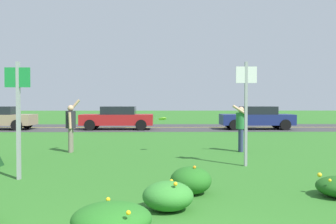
% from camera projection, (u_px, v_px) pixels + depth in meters
% --- Properties ---
extents(ground_plane, '(120.00, 120.00, 0.00)m').
position_uv_depth(ground_plane, '(156.00, 147.00, 14.28)').
color(ground_plane, '#2D6B23').
extents(highway_strip, '(120.00, 7.50, 0.01)m').
position_uv_depth(highway_strip, '(158.00, 127.00, 25.22)').
color(highway_strip, '#38383A').
rests_on(highway_strip, ground).
extents(highway_center_stripe, '(120.00, 0.16, 0.00)m').
position_uv_depth(highway_center_stripe, '(158.00, 127.00, 25.22)').
color(highway_center_stripe, yellow).
rests_on(highway_center_stripe, ground).
extents(daylily_clump_mid_center, '(0.78, 0.82, 0.55)m').
position_uv_depth(daylily_clump_mid_center, '(191.00, 180.00, 7.03)').
color(daylily_clump_mid_center, '#23661E').
rests_on(daylily_clump_mid_center, ground).
extents(daylily_clump_front_left, '(1.06, 1.04, 0.43)m').
position_uv_depth(daylily_clump_front_left, '(112.00, 219.00, 4.88)').
color(daylily_clump_front_left, '#23661E').
rests_on(daylily_clump_front_left, ground).
extents(daylily_clump_front_right, '(0.82, 0.77, 0.51)m').
position_uv_depth(daylily_clump_front_right, '(168.00, 196.00, 5.95)').
color(daylily_clump_front_right, '#337F2D').
rests_on(daylily_clump_front_right, ground).
extents(sign_post_near_path, '(0.56, 0.10, 2.63)m').
position_uv_depth(sign_post_near_path, '(18.00, 108.00, 8.30)').
color(sign_post_near_path, '#93969B').
rests_on(sign_post_near_path, ground).
extents(sign_post_by_roadside, '(0.56, 0.10, 2.81)m').
position_uv_depth(sign_post_by_roadside, '(246.00, 103.00, 10.03)').
color(sign_post_by_roadside, '#93969B').
rests_on(sign_post_by_roadside, ground).
extents(person_thrower_dark_shirt, '(0.46, 0.49, 1.83)m').
position_uv_depth(person_thrower_dark_shirt, '(71.00, 124.00, 12.82)').
color(person_thrower_dark_shirt, '#232328').
rests_on(person_thrower_dark_shirt, ground).
extents(person_catcher_green_shirt, '(0.51, 0.49, 1.64)m').
position_uv_depth(person_catcher_green_shirt, '(241.00, 125.00, 12.97)').
color(person_catcher_green_shirt, '#287038').
rests_on(person_catcher_green_shirt, ground).
extents(frisbee_lime, '(0.28, 0.27, 0.13)m').
position_uv_depth(frisbee_lime, '(163.00, 119.00, 12.88)').
color(frisbee_lime, '#8CD133').
extents(car_navy_center_left, '(4.50, 2.00, 1.45)m').
position_uv_depth(car_navy_center_left, '(257.00, 118.00, 23.63)').
color(car_navy_center_left, navy).
rests_on(car_navy_center_left, ground).
extents(car_red_center_right, '(4.50, 2.00, 1.45)m').
position_uv_depth(car_red_center_right, '(118.00, 118.00, 23.47)').
color(car_red_center_right, maroon).
rests_on(car_red_center_right, ground).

